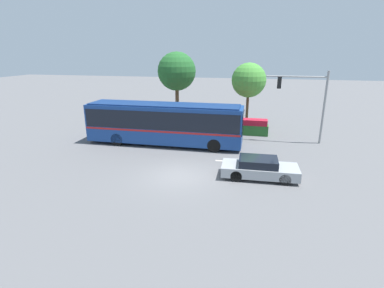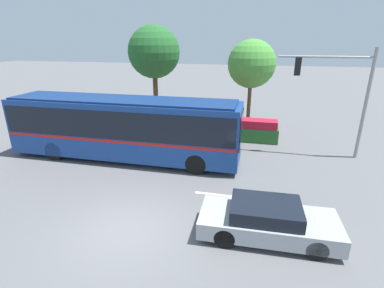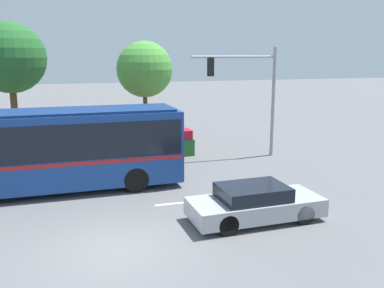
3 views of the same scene
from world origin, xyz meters
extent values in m
plane|color=#5B5B5E|center=(0.00, 0.00, 0.00)|extent=(140.00, 140.00, 0.00)
cube|color=navy|center=(-2.83, 5.93, 1.70)|extent=(12.26, 2.59, 2.90)
cube|color=black|center=(-2.83, 5.93, 2.17)|extent=(12.02, 2.62, 1.39)
cube|color=#B21E1E|center=(-2.83, 5.93, 1.35)|extent=(12.14, 2.61, 0.14)
cube|color=black|center=(3.31, 5.97, 2.05)|extent=(0.08, 2.12, 1.63)
cube|color=navy|center=(-2.83, 5.93, 3.20)|extent=(11.77, 2.38, 0.10)
cylinder|color=black|center=(1.32, 7.06, 0.50)|extent=(1.00, 0.31, 1.00)
cylinder|color=black|center=(1.34, 4.86, 0.50)|extent=(1.00, 0.31, 1.00)
cylinder|color=black|center=(-6.39, 7.00, 0.50)|extent=(1.00, 0.31, 1.00)
cylinder|color=black|center=(-6.38, 4.80, 0.50)|extent=(1.00, 0.31, 1.00)
cube|color=#9EA3A8|center=(4.64, 0.81, 0.47)|extent=(4.45, 1.95, 0.58)
cube|color=black|center=(4.53, 0.81, 0.98)|extent=(2.25, 1.67, 0.45)
cylinder|color=black|center=(5.97, 1.65, 0.33)|extent=(0.66, 0.24, 0.65)
cylinder|color=black|center=(6.03, 0.06, 0.33)|extent=(0.66, 0.24, 0.65)
cylinder|color=black|center=(3.29, 1.57, 0.33)|extent=(0.66, 0.24, 0.65)
cylinder|color=black|center=(3.35, -0.03, 0.33)|extent=(0.66, 0.24, 0.65)
cylinder|color=gray|center=(9.37, 8.89, 2.87)|extent=(0.18, 0.18, 5.75)
cylinder|color=gray|center=(7.09, 8.89, 5.26)|extent=(4.56, 0.12, 0.12)
cube|color=black|center=(5.84, 8.89, 4.76)|extent=(0.30, 0.22, 0.90)
cylinder|color=red|center=(5.84, 9.01, 5.06)|extent=(0.18, 0.02, 0.18)
cylinder|color=yellow|center=(5.84, 9.01, 4.76)|extent=(0.18, 0.02, 0.18)
cylinder|color=green|center=(5.84, 9.01, 4.46)|extent=(0.18, 0.02, 0.18)
cube|color=#286028|center=(0.22, 10.42, 0.44)|extent=(10.21, 1.06, 0.89)
cube|color=#B7192D|center=(0.22, 10.42, 1.14)|extent=(10.01, 1.01, 0.49)
cylinder|color=brown|center=(-3.96, 13.96, 1.91)|extent=(0.37, 0.37, 3.81)
sphere|color=#236028|center=(-3.96, 13.96, 5.21)|extent=(3.88, 3.88, 3.88)
cylinder|color=brown|center=(3.31, 13.29, 1.68)|extent=(0.26, 0.26, 3.35)
sphere|color=#479338|center=(3.31, 13.29, 4.53)|extent=(3.26, 3.26, 3.26)
cube|color=silver|center=(4.79, 3.21, 0.01)|extent=(2.40, 0.16, 0.01)
cube|color=silver|center=(2.91, 3.06, 0.01)|extent=(2.40, 0.16, 0.01)
camera|label=1|loc=(4.27, -15.68, 7.07)|focal=27.56mm
camera|label=2|loc=(4.09, -7.45, 6.07)|focal=27.06mm
camera|label=3|loc=(-1.09, -11.04, 5.40)|focal=39.00mm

